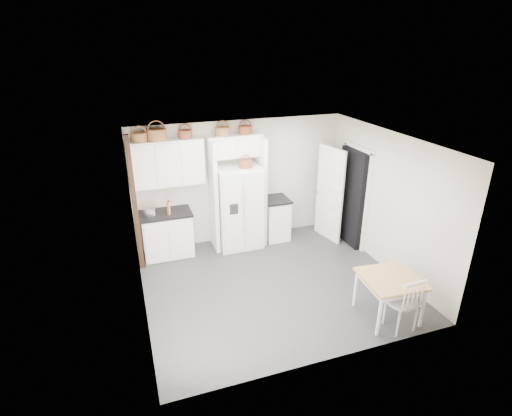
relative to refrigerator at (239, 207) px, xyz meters
name	(u,v)px	position (x,y,z in m)	size (l,w,h in m)	color
floor	(273,283)	(0.15, -1.63, -0.87)	(4.50, 4.50, 0.00)	#242424
ceiling	(276,142)	(0.15, -1.63, 1.73)	(4.50, 4.50, 0.00)	white
wall_back	(240,181)	(0.15, 0.37, 0.43)	(4.50, 4.50, 0.00)	silver
wall_left	(137,238)	(-2.10, -1.63, 0.43)	(4.00, 4.00, 0.00)	silver
wall_right	(387,202)	(2.40, -1.63, 0.43)	(4.00, 4.00, 0.00)	silver
refrigerator	(239,207)	(0.00, 0.00, 0.00)	(0.90, 0.72, 1.74)	silver
base_cab_left	(167,235)	(-1.49, 0.07, -0.42)	(0.97, 0.61, 0.89)	white
base_cab_right	(275,219)	(0.86, 0.07, -0.43)	(0.50, 0.61, 0.89)	white
dining_table	(388,297)	(1.51, -3.08, -0.52)	(0.85, 0.85, 0.71)	#A76E3D
windsor_chair	(402,302)	(1.53, -3.38, -0.40)	(0.46, 0.42, 0.94)	white
counter_left	(165,213)	(-1.49, 0.07, 0.04)	(1.01, 0.65, 0.04)	black
counter_right	(276,199)	(0.86, 0.07, 0.04)	(0.55, 0.65, 0.04)	black
toaster	(149,213)	(-1.79, -0.04, 0.15)	(0.25, 0.14, 0.17)	silver
cookbook_red	(169,208)	(-1.43, -0.01, 0.19)	(0.04, 0.17, 0.25)	#B42B14
cookbook_cream	(169,208)	(-1.42, -0.01, 0.18)	(0.03, 0.15, 0.22)	white
basket_upper_a	(139,137)	(-1.81, 0.20, 1.56)	(0.29, 0.29, 0.16)	brown
basket_upper_b	(157,135)	(-1.49, 0.20, 1.58)	(0.36, 0.36, 0.21)	brown
basket_upper_c	(185,134)	(-0.97, 0.20, 1.56)	(0.27, 0.27, 0.15)	#5D2716
basket_bridge_a	(222,131)	(-0.24, 0.20, 1.56)	(0.29, 0.29, 0.16)	brown
basket_bridge_b	(245,130)	(0.22, 0.20, 1.56)	(0.28, 0.28, 0.16)	#5D2716
basket_fridge_b	(246,164)	(0.13, -0.10, 0.94)	(0.26, 0.26, 0.14)	#5D2716
upper_cabinet	(167,163)	(-1.35, 0.20, 1.03)	(1.40, 0.34, 0.90)	white
bridge_cabinet	(235,146)	(0.00, 0.20, 1.25)	(1.12, 0.34, 0.45)	white
fridge_panel_left	(213,196)	(-0.51, 0.07, 0.28)	(0.08, 0.60, 2.30)	white
fridge_panel_right	(261,191)	(0.51, 0.07, 0.28)	(0.08, 0.60, 2.30)	white
trim_post	(135,205)	(-2.05, -0.28, 0.43)	(0.09, 0.09, 2.60)	black
doorway_void	(352,198)	(2.31, -0.63, 0.15)	(0.18, 0.85, 2.05)	black
door_slab	(329,194)	(1.95, -0.30, 0.15)	(0.80, 0.04, 2.05)	white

